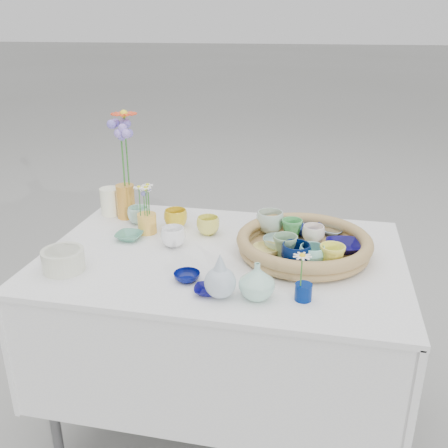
% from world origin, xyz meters
% --- Properties ---
extents(ground, '(80.00, 80.00, 0.00)m').
position_xyz_m(ground, '(0.00, 0.00, 0.00)').
color(ground, gray).
extents(display_table, '(1.26, 0.86, 0.77)m').
position_xyz_m(display_table, '(0.00, 0.00, 0.00)').
color(display_table, white).
rests_on(display_table, ground).
extents(wicker_tray, '(0.47, 0.47, 0.08)m').
position_xyz_m(wicker_tray, '(0.28, 0.05, 0.80)').
color(wicker_tray, '#A48850').
rests_on(wicker_tray, display_table).
extents(tray_ceramic_0, '(0.15, 0.15, 0.04)m').
position_xyz_m(tray_ceramic_0, '(0.29, 0.20, 0.80)').
color(tray_ceramic_0, navy).
rests_on(tray_ceramic_0, wicker_tray).
extents(tray_ceramic_1, '(0.15, 0.15, 0.03)m').
position_xyz_m(tray_ceramic_1, '(0.42, 0.07, 0.80)').
color(tray_ceramic_1, '#080346').
rests_on(tray_ceramic_1, wicker_tray).
extents(tray_ceramic_2, '(0.11, 0.11, 0.08)m').
position_xyz_m(tray_ceramic_2, '(0.38, -0.07, 0.82)').
color(tray_ceramic_2, '#F1EA4F').
rests_on(tray_ceramic_2, wicker_tray).
extents(tray_ceramic_3, '(0.11, 0.11, 0.03)m').
position_xyz_m(tray_ceramic_3, '(0.31, 0.01, 0.80)').
color(tray_ceramic_3, '#3B905B').
rests_on(tray_ceramic_3, wicker_tray).
extents(tray_ceramic_4, '(0.10, 0.10, 0.08)m').
position_xyz_m(tray_ceramic_4, '(0.22, -0.02, 0.82)').
color(tray_ceramic_4, '#7AA378').
rests_on(tray_ceramic_4, wicker_tray).
extents(tray_ceramic_5, '(0.15, 0.15, 0.03)m').
position_xyz_m(tray_ceramic_5, '(0.19, 0.05, 0.80)').
color(tray_ceramic_5, '#94B7AC').
rests_on(tray_ceramic_5, wicker_tray).
extents(tray_ceramic_6, '(0.14, 0.14, 0.08)m').
position_xyz_m(tray_ceramic_6, '(0.14, 0.19, 0.82)').
color(tray_ceramic_6, '#AAC2B3').
rests_on(tray_ceramic_6, wicker_tray).
extents(tray_ceramic_7, '(0.10, 0.10, 0.06)m').
position_xyz_m(tray_ceramic_7, '(0.31, 0.12, 0.82)').
color(tray_ceramic_7, white).
rests_on(tray_ceramic_7, wicker_tray).
extents(tray_ceramic_8, '(0.12, 0.12, 0.02)m').
position_xyz_m(tray_ceramic_8, '(0.38, 0.22, 0.79)').
color(tray_ceramic_8, '#93B9DF').
rests_on(tray_ceramic_8, wicker_tray).
extents(tray_ceramic_9, '(0.13, 0.13, 0.08)m').
position_xyz_m(tray_ceramic_9, '(0.26, -0.08, 0.82)').
color(tray_ceramic_9, '#02113B').
rests_on(tray_ceramic_9, wicker_tray).
extents(tray_ceramic_10, '(0.12, 0.12, 0.03)m').
position_xyz_m(tray_ceramic_10, '(0.16, -0.02, 0.80)').
color(tray_ceramic_10, '#DDC86D').
rests_on(tray_ceramic_10, wicker_tray).
extents(tray_ceramic_11, '(0.10, 0.10, 0.07)m').
position_xyz_m(tray_ceramic_11, '(0.31, -0.06, 0.82)').
color(tray_ceramic_11, '#92E9DA').
rests_on(tray_ceramic_11, wicker_tray).
extents(tray_ceramic_12, '(0.08, 0.08, 0.07)m').
position_xyz_m(tray_ceramic_12, '(0.23, 0.15, 0.82)').
color(tray_ceramic_12, '#459F53').
rests_on(tray_ceramic_12, wicker_tray).
extents(loose_ceramic_0, '(0.12, 0.12, 0.07)m').
position_xyz_m(loose_ceramic_0, '(-0.24, 0.20, 0.80)').
color(loose_ceramic_0, gold).
rests_on(loose_ceramic_0, display_table).
extents(loose_ceramic_1, '(0.09, 0.09, 0.07)m').
position_xyz_m(loose_ceramic_1, '(-0.09, 0.16, 0.80)').
color(loose_ceramic_1, '#DCD653').
rests_on(loose_ceramic_1, display_table).
extents(loose_ceramic_2, '(0.10, 0.10, 0.02)m').
position_xyz_m(loose_ceramic_2, '(-0.37, 0.05, 0.78)').
color(loose_ceramic_2, '#4F9175').
rests_on(loose_ceramic_2, display_table).
extents(loose_ceramic_3, '(0.11, 0.11, 0.07)m').
position_xyz_m(loose_ceramic_3, '(-0.19, 0.03, 0.80)').
color(loose_ceramic_3, white).
rests_on(loose_ceramic_3, display_table).
extents(loose_ceramic_4, '(0.10, 0.10, 0.03)m').
position_xyz_m(loose_ceramic_4, '(-0.07, -0.22, 0.78)').
color(loose_ceramic_4, '#050D57').
rests_on(loose_ceramic_4, display_table).
extents(loose_ceramic_5, '(0.09, 0.09, 0.07)m').
position_xyz_m(loose_ceramic_5, '(-0.40, 0.21, 0.80)').
color(loose_ceramic_5, '#AEDCC7').
rests_on(loose_ceramic_5, display_table).
extents(loose_ceramic_6, '(0.09, 0.09, 0.02)m').
position_xyz_m(loose_ceramic_6, '(0.01, -0.28, 0.78)').
color(loose_ceramic_6, '#060554').
rests_on(loose_ceramic_6, display_table).
extents(fluted_bowl, '(0.14, 0.14, 0.07)m').
position_xyz_m(fluted_bowl, '(-0.49, -0.23, 0.80)').
color(fluted_bowl, beige).
rests_on(fluted_bowl, display_table).
extents(bud_vase_paleblue, '(0.11, 0.11, 0.15)m').
position_xyz_m(bud_vase_paleblue, '(0.06, -0.30, 0.84)').
color(bud_vase_paleblue, '#AABAC7').
rests_on(bud_vase_paleblue, display_table).
extents(bud_vase_seafoam, '(0.12, 0.12, 0.11)m').
position_xyz_m(bud_vase_seafoam, '(0.16, -0.28, 0.82)').
color(bud_vase_seafoam, '#A5D8C2').
rests_on(bud_vase_seafoam, display_table).
extents(bud_vase_cobalt, '(0.07, 0.07, 0.05)m').
position_xyz_m(bud_vase_cobalt, '(0.30, -0.26, 0.79)').
color(bud_vase_cobalt, '#001960').
rests_on(bud_vase_cobalt, display_table).
extents(single_daisy, '(0.08, 0.08, 0.11)m').
position_xyz_m(single_daisy, '(0.29, -0.27, 0.86)').
color(single_daisy, white).
rests_on(single_daisy, bud_vase_cobalt).
extents(tall_vase_yellow, '(0.09, 0.09, 0.14)m').
position_xyz_m(tall_vase_yellow, '(-0.47, 0.26, 0.84)').
color(tall_vase_yellow, orange).
rests_on(tall_vase_yellow, display_table).
extents(gerbera, '(0.16, 0.16, 0.31)m').
position_xyz_m(gerbera, '(-0.46, 0.28, 1.05)').
color(gerbera, '#F9421B').
rests_on(gerbera, tall_vase_yellow).
extents(hydrangea, '(0.10, 0.10, 0.31)m').
position_xyz_m(hydrangea, '(-0.47, 0.26, 1.02)').
color(hydrangea, '#7365CD').
rests_on(hydrangea, tall_vase_yellow).
extents(white_pitcher, '(0.13, 0.09, 0.11)m').
position_xyz_m(white_pitcher, '(-0.55, 0.29, 0.82)').
color(white_pitcher, white).
rests_on(white_pitcher, display_table).
extents(daisy_cup, '(0.09, 0.09, 0.08)m').
position_xyz_m(daisy_cup, '(-0.33, 0.12, 0.80)').
color(daisy_cup, '#F5B642').
rests_on(daisy_cup, display_table).
extents(daisy_posy, '(0.10, 0.10, 0.13)m').
position_xyz_m(daisy_posy, '(-0.33, 0.12, 0.91)').
color(daisy_posy, white).
rests_on(daisy_posy, daisy_cup).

